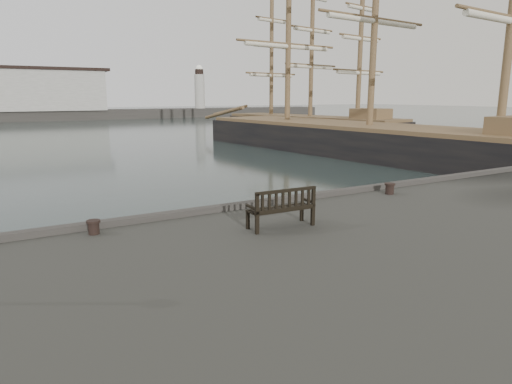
% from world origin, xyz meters
% --- Properties ---
extents(ground, '(400.00, 400.00, 0.00)m').
position_xyz_m(ground, '(0.00, 0.00, 0.00)').
color(ground, black).
rests_on(ground, ground).
extents(breakwater, '(140.00, 9.50, 12.20)m').
position_xyz_m(breakwater, '(-4.56, 92.00, 4.30)').
color(breakwater, '#383530').
rests_on(breakwater, ground).
extents(bench, '(1.83, 0.69, 1.04)m').
position_xyz_m(bench, '(-0.62, -2.55, 1.89)').
color(bench, black).
rests_on(bench, quay).
extents(bollard_left, '(0.45, 0.45, 0.36)m').
position_xyz_m(bollard_left, '(-5.04, -0.67, 1.74)').
color(bollard_left, black).
rests_on(bollard_left, quay).
extents(bollard_right, '(0.49, 0.49, 0.39)m').
position_xyz_m(bollard_right, '(5.02, -0.99, 1.75)').
color(bollard_right, black).
rests_on(bollard_right, quay).
extents(tall_ship_main, '(11.51, 39.14, 28.92)m').
position_xyz_m(tall_ship_main, '(20.66, 16.28, 0.74)').
color(tall_ship_main, black).
rests_on(tall_ship_main, ground).
extents(tall_ship_far, '(10.07, 26.42, 22.16)m').
position_xyz_m(tall_ship_far, '(27.92, 34.22, 0.74)').
color(tall_ship_far, black).
rests_on(tall_ship_far, ground).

